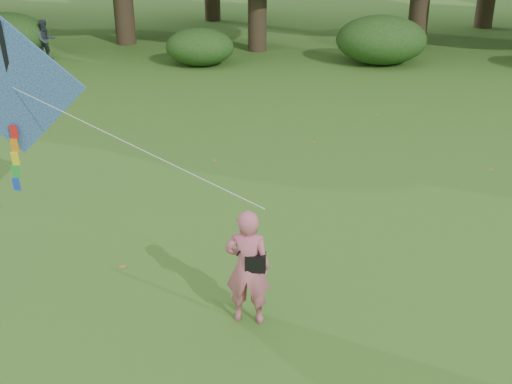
{
  "coord_description": "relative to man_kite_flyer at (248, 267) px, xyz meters",
  "views": [
    {
      "loc": [
        0.18,
        -7.52,
        5.84
      ],
      "look_at": [
        -0.6,
        2.0,
        1.5
      ],
      "focal_mm": 45.0,
      "sensor_mm": 36.0,
      "label": 1
    }
  ],
  "objects": [
    {
      "name": "man_kite_flyer",
      "position": [
        0.0,
        0.0,
        0.0
      ],
      "size": [
        0.7,
        0.49,
        1.85
      ],
      "primitive_type": "imported",
      "rotation": [
        0.0,
        0.0,
        3.07
      ],
      "color": "#C75D72",
      "rests_on": "ground"
    },
    {
      "name": "bystander_left",
      "position": [
        -9.7,
        17.0,
        -0.14
      ],
      "size": [
        0.97,
        0.96,
        1.58
      ],
      "primitive_type": "imported",
      "rotation": [
        0.0,
        0.0,
        0.76
      ],
      "color": "#2B333A",
      "rests_on": "ground"
    },
    {
      "name": "ground",
      "position": [
        0.6,
        -0.57,
        -0.93
      ],
      "size": [
        100.0,
        100.0,
        0.0
      ],
      "primitive_type": "plane",
      "color": "#265114",
      "rests_on": "ground"
    },
    {
      "name": "crossbody_bag",
      "position": [
        0.12,
        -0.03,
        0.12
      ],
      "size": [
        0.43,
        0.2,
        0.72
      ],
      "color": "black",
      "rests_on": "ground"
    },
    {
      "name": "shrub_band",
      "position": [
        -0.12,
        17.03,
        -0.07
      ],
      "size": [
        39.15,
        3.22,
        1.88
      ],
      "color": "#264919",
      "rests_on": "ground"
    },
    {
      "name": "flying_kite",
      "position": [
        -4.37,
        2.49,
        1.91
      ],
      "size": [
        5.93,
        2.83,
        3.3
      ],
      "color": "#2839B0",
      "rests_on": "ground"
    },
    {
      "name": "fallen_leaves",
      "position": [
        2.36,
        4.25,
        -0.92
      ],
      "size": [
        10.96,
        15.25,
        0.01
      ],
      "color": "olive",
      "rests_on": "ground"
    }
  ]
}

